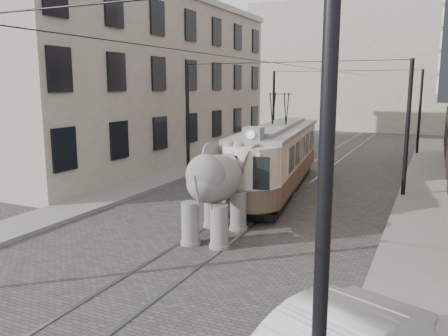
% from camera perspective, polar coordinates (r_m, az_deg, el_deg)
% --- Properties ---
extents(ground, '(120.00, 120.00, 0.00)m').
position_cam_1_polar(ground, '(17.06, 2.16, -6.37)').
color(ground, '#464340').
extents(tram_rails, '(1.54, 80.00, 0.02)m').
position_cam_1_polar(tram_rails, '(17.06, 2.16, -6.33)').
color(tram_rails, slate).
rests_on(tram_rails, ground).
extents(sidewalk_right, '(2.00, 60.00, 0.15)m').
position_cam_1_polar(sidewalk_right, '(15.84, 22.82, -8.23)').
color(sidewalk_right, slate).
rests_on(sidewalk_right, ground).
extents(sidewalk_left, '(2.00, 60.00, 0.15)m').
position_cam_1_polar(sidewalk_left, '(20.36, -15.00, -3.76)').
color(sidewalk_left, slate).
rests_on(sidewalk_left, ground).
extents(stucco_building, '(7.00, 24.00, 10.00)m').
position_cam_1_polar(stucco_building, '(30.48, -9.87, 10.32)').
color(stucco_building, gray).
rests_on(stucco_building, ground).
extents(distant_block, '(28.00, 10.00, 14.00)m').
position_cam_1_polar(distant_block, '(55.49, 18.75, 11.89)').
color(distant_block, gray).
rests_on(distant_block, ground).
extents(catenary, '(11.00, 30.20, 6.00)m').
position_cam_1_polar(catenary, '(21.20, 6.96, 5.09)').
color(catenary, black).
rests_on(catenary, ground).
extents(tram, '(3.87, 11.64, 4.53)m').
position_cam_1_polar(tram, '(21.61, 6.83, 3.23)').
color(tram, '#C3B49E').
rests_on(tram, ground).
extents(elephant, '(3.13, 5.10, 2.98)m').
position_cam_1_polar(elephant, '(14.76, -1.08, -3.02)').
color(elephant, '#625F5A').
rests_on(elephant, ground).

